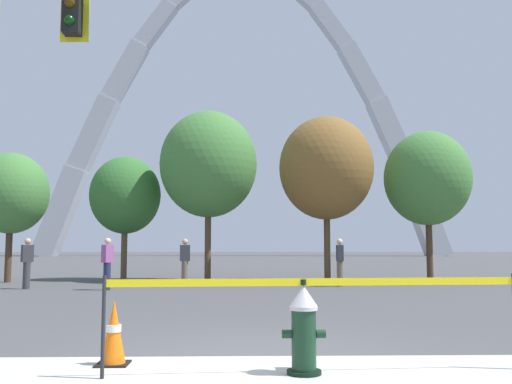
{
  "coord_description": "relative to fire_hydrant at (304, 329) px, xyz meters",
  "views": [
    {
      "loc": [
        -0.14,
        -6.97,
        1.35
      ],
      "look_at": [
        0.15,
        5.0,
        2.5
      ],
      "focal_mm": 39.34,
      "sensor_mm": 36.0,
      "label": 1
    }
  ],
  "objects": [
    {
      "name": "pedestrian_walking_right",
      "position": [
        2.63,
        12.81,
        0.35
      ],
      "size": [
        0.22,
        0.34,
        1.59
      ],
      "color": "brown",
      "rests_on": "ground"
    },
    {
      "name": "tree_center_right",
      "position": [
        2.56,
        15.16,
        3.84
      ],
      "size": [
        3.6,
        3.6,
        6.3
      ],
      "color": "brown",
      "rests_on": "ground"
    },
    {
      "name": "tree_far_left",
      "position": [
        -9.35,
        15.18,
        2.85
      ],
      "size": [
        2.77,
        2.77,
        4.85
      ],
      "color": "#473323",
      "rests_on": "ground"
    },
    {
      "name": "traffic_cone_by_hydrant",
      "position": [
        -2.11,
        0.51,
        -0.11
      ],
      "size": [
        0.36,
        0.36,
        0.73
      ],
      "color": "black",
      "rests_on": "ground"
    },
    {
      "name": "fire_hydrant",
      "position": [
        0.0,
        0.0,
        0.0
      ],
      "size": [
        0.46,
        0.48,
        0.99
      ],
      "color": "black",
      "rests_on": "ground"
    },
    {
      "name": "pedestrian_near_trees",
      "position": [
        -7.42,
        11.9,
        0.35
      ],
      "size": [
        0.39,
        0.37,
        1.59
      ],
      "color": "#38383D",
      "rests_on": "ground"
    },
    {
      "name": "pedestrian_walking_left",
      "position": [
        -4.8,
        11.42,
        0.35
      ],
      "size": [
        0.34,
        0.39,
        1.59
      ],
      "color": "#232847",
      "rests_on": "ground"
    },
    {
      "name": "tree_right_mid",
      "position": [
        6.41,
        15.04,
        3.45
      ],
      "size": [
        3.27,
        3.27,
        5.72
      ],
      "color": "#473323",
      "rests_on": "ground"
    },
    {
      "name": "monument_arch",
      "position": [
        -0.51,
        68.82,
        17.85
      ],
      "size": [
        55.28,
        2.86,
        41.44
      ],
      "color": "#B2B5BC",
      "rests_on": "ground"
    },
    {
      "name": "tree_left_mid",
      "position": [
        -5.35,
        16.49,
        2.9
      ],
      "size": [
        2.81,
        2.81,
        4.92
      ],
      "color": "brown",
      "rests_on": "ground"
    },
    {
      "name": "tree_center_left",
      "position": [
        -1.96,
        15.49,
        4.02
      ],
      "size": [
        3.75,
        3.75,
        6.56
      ],
      "color": "brown",
      "rests_on": "ground"
    },
    {
      "name": "caution_tape_barrier",
      "position": [
        0.14,
        0.0,
        0.23
      ],
      "size": [
        4.45,
        0.37,
        1.04
      ],
      "color": "#232326",
      "rests_on": "ground"
    },
    {
      "name": "ground_plane",
      "position": [
        -0.51,
        0.96,
        -0.47
      ],
      "size": [
        240.0,
        240.0,
        0.0
      ],
      "primitive_type": "plane",
      "color": "#474749"
    },
    {
      "name": "pedestrian_standing_center",
      "position": [
        -2.59,
        13.09,
        0.35
      ],
      "size": [
        0.36,
        0.24,
        1.59
      ],
      "color": "brown",
      "rests_on": "ground"
    }
  ]
}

